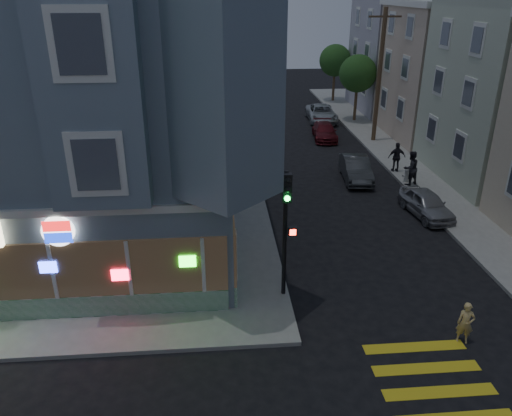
{
  "coord_description": "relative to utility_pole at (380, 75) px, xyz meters",
  "views": [
    {
      "loc": [
        0.53,
        -10.36,
        10.26
      ],
      "look_at": [
        1.96,
        6.52,
        2.78
      ],
      "focal_mm": 35.0,
      "sensor_mm": 36.0,
      "label": 1
    }
  ],
  "objects": [
    {
      "name": "street_tree_near",
      "position": [
        0.2,
        6.0,
        -0.86
      ],
      "size": [
        3.0,
        3.0,
        5.3
      ],
      "color": "#4C3826",
      "rests_on": "sidewalk_ne"
    },
    {
      "name": "pedestrian_b",
      "position": [
        -0.7,
        -6.75,
        -3.76
      ],
      "size": [
        1.04,
        0.45,
        1.77
      ],
      "primitive_type": "imported",
      "rotation": [
        0.0,
        0.0,
        3.12
      ],
      "color": "#232028",
      "rests_on": "sidewalk_ne"
    },
    {
      "name": "parked_car_d",
      "position": [
        -2.54,
        6.34,
        -4.12
      ],
      "size": [
        2.47,
        4.95,
        1.35
      ],
      "primitive_type": "imported",
      "rotation": [
        0.0,
        0.0,
        -0.05
      ],
      "color": "#ADB3B9",
      "rests_on": "ground"
    },
    {
      "name": "utility_pole",
      "position": [
        0.0,
        0.0,
        0.0
      ],
      "size": [
        2.2,
        0.3,
        9.0
      ],
      "color": "#4C3826",
      "rests_on": "sidewalk_ne"
    },
    {
      "name": "ground",
      "position": [
        -12.0,
        -24.0,
        -4.8
      ],
      "size": [
        120.0,
        120.0,
        0.0
      ],
      "primitive_type": "plane",
      "color": "black",
      "rests_on": "ground"
    },
    {
      "name": "parked_car_a",
      "position": [
        -1.3,
        -12.81,
        -4.17
      ],
      "size": [
        1.91,
        3.82,
        1.25
      ],
      "primitive_type": "imported",
      "rotation": [
        0.0,
        0.0,
        0.12
      ],
      "color": "#929399",
      "rests_on": "ground"
    },
    {
      "name": "parked_car_c",
      "position": [
        -3.4,
        0.99,
        -4.21
      ],
      "size": [
        2.01,
        4.15,
        1.16
      ],
      "primitive_type": "imported",
      "rotation": [
        0.0,
        0.0,
        -0.1
      ],
      "color": "#5C151C",
      "rests_on": "ground"
    },
    {
      "name": "running_child",
      "position": [
        -3.88,
        -22.2,
        -4.09
      ],
      "size": [
        0.6,
        0.5,
        1.41
      ],
      "primitive_type": "imported",
      "rotation": [
        0.0,
        0.0,
        -0.38
      ],
      "color": "#DABC6F",
      "rests_on": "ground"
    },
    {
      "name": "sidewalk_nw",
      "position": [
        -25.5,
        -1.0,
        -4.72
      ],
      "size": [
        33.0,
        42.0,
        0.15
      ],
      "primitive_type": "cube",
      "color": "gray",
      "rests_on": "ground"
    },
    {
      "name": "fire_hydrant",
      "position": [
        -0.7,
        -8.54,
        -4.22
      ],
      "size": [
        0.46,
        0.27,
        0.81
      ],
      "color": "silver",
      "rests_on": "sidewalk_ne"
    },
    {
      "name": "pedestrian_a",
      "position": [
        -0.7,
        -8.98,
        -3.68
      ],
      "size": [
        1.13,
        1.01,
        1.93
      ],
      "primitive_type": "imported",
      "rotation": [
        0.0,
        0.0,
        3.5
      ],
      "color": "black",
      "rests_on": "sidewalk_ne"
    },
    {
      "name": "row_house_c",
      "position": [
        7.5,
        1.0,
        -0.15
      ],
      "size": [
        12.0,
        8.6,
        9.0
      ],
      "primitive_type": "cube",
      "color": "#BCAD92",
      "rests_on": "sidewalk_ne"
    },
    {
      "name": "corner_building",
      "position": [
        -18.0,
        -13.02,
        1.02
      ],
      "size": [
        14.6,
        14.6,
        11.4
      ],
      "color": "slate",
      "rests_on": "sidewalk_nw"
    },
    {
      "name": "parked_car_b",
      "position": [
        -3.4,
        -7.61,
        -4.12
      ],
      "size": [
        1.8,
        4.21,
        1.35
      ],
      "primitive_type": "imported",
      "rotation": [
        0.0,
        0.0,
        -0.09
      ],
      "color": "#373A3D",
      "rests_on": "ground"
    },
    {
      "name": "traffic_signal",
      "position": [
        -9.18,
        -19.35,
        -1.48
      ],
      "size": [
        0.54,
        0.52,
        4.69
      ],
      "rotation": [
        0.0,
        0.0,
        0.01
      ],
      "color": "black",
      "rests_on": "sidewalk_nw"
    },
    {
      "name": "row_house_d",
      "position": [
        7.5,
        10.0,
        0.6
      ],
      "size": [
        12.0,
        8.6,
        10.5
      ],
      "primitive_type": "cube",
      "color": "#9692A1",
      "rests_on": "sidewalk_ne"
    },
    {
      "name": "street_tree_far",
      "position": [
        0.2,
        14.0,
        -0.86
      ],
      "size": [
        3.0,
        3.0,
        5.3
      ],
      "color": "#4C3826",
      "rests_on": "sidewalk_ne"
    }
  ]
}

